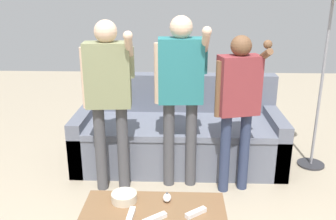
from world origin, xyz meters
The scene contains 11 objects.
couch centered at (0.16, 1.54, 0.31)m, with size 2.15×0.90×0.90m.
coffee_table centered at (0.02, -0.09, 0.37)m, with size 0.94×0.47×0.44m.
snack_bowl centered at (-0.19, 0.01, 0.47)m, with size 0.17×0.17×0.06m, color beige.
game_remote_nunchuk centered at (0.10, 0.03, 0.46)m, with size 0.06×0.09×0.05m.
floor_lamp centered at (1.59, 1.47, 1.67)m, with size 0.33×0.33×1.94m.
player_left centered at (-0.44, 0.92, 0.98)m, with size 0.48×0.32×1.57m.
player_center centered at (0.18, 1.02, 1.00)m, with size 0.48×0.33×1.59m.
player_right centered at (0.68, 0.94, 0.91)m, with size 0.45×0.27×1.44m.
game_remote_wand_near centered at (0.03, -0.20, 0.45)m, with size 0.15×0.13×0.03m.
game_remote_wand_far centered at (-0.12, -0.17, 0.45)m, with size 0.05×0.15×0.03m.
game_remote_wand_spare centered at (0.29, -0.13, 0.45)m, with size 0.14×0.12×0.03m.
Camera 1 is at (0.18, -2.15, 1.81)m, focal length 39.29 mm.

